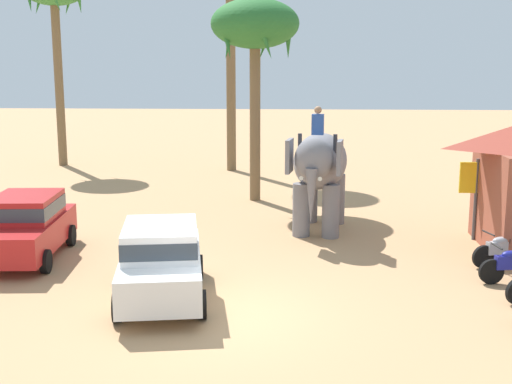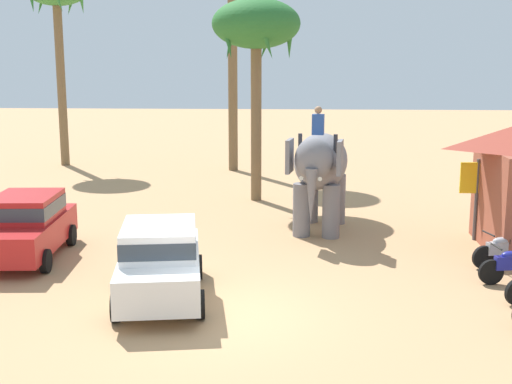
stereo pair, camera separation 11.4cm
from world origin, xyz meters
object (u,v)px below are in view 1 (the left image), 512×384
car_parked_far_side (26,224)px  palm_tree_behind_elephant (255,29)px  signboard_yellow (477,183)px  motorcycle_end_of_row (505,249)px  elephant_with_mahout (319,167)px  car_sedan_foreground (161,259)px

car_parked_far_side → palm_tree_behind_elephant: bearing=54.8°
palm_tree_behind_elephant → signboard_yellow: bearing=-38.7°
motorcycle_end_of_row → palm_tree_behind_elephant: palm_tree_behind_elephant is taller
car_parked_far_side → elephant_with_mahout: elephant_with_mahout is taller
elephant_with_mahout → signboard_yellow: elephant_with_mahout is taller
car_sedan_foreground → signboard_yellow: bearing=33.9°
palm_tree_behind_elephant → signboard_yellow: size_ratio=3.08×
car_sedan_foreground → elephant_with_mahout: 7.34m
motorcycle_end_of_row → car_parked_far_side: bearing=179.4°
motorcycle_end_of_row → palm_tree_behind_elephant: (-6.82, 8.10, 5.83)m
signboard_yellow → car_sedan_foreground: bearing=-146.1°
car_parked_far_side → palm_tree_behind_elephant: palm_tree_behind_elephant is taller
car_parked_far_side → signboard_yellow: bearing=11.8°
car_sedan_foreground → car_parked_far_side: size_ratio=1.02×
car_parked_far_side → signboard_yellow: (12.37, 2.58, 0.76)m
car_parked_far_side → motorcycle_end_of_row: car_parked_far_side is taller
elephant_with_mahout → motorcycle_end_of_row: 5.96m
elephant_with_mahout → motorcycle_end_of_row: bearing=-36.9°
car_sedan_foreground → signboard_yellow: signboard_yellow is taller
car_parked_far_side → palm_tree_behind_elephant: 11.15m
car_sedan_foreground → elephant_with_mahout: elephant_with_mahout is taller
elephant_with_mahout → motorcycle_end_of_row: size_ratio=2.26×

